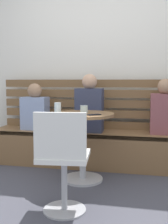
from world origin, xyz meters
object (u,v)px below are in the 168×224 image
object	(u,v)px
white_chair	(63,159)
cup_glass_short	(84,109)
person_child_left	(165,110)
phone_on_table	(94,115)
person_adult	(89,106)
cafe_table	(83,133)
booth_bench	(93,148)
cup_glass_tall	(58,108)
person_child_middle	(35,109)

from	to	relation	value
white_chair	cup_glass_short	distance (m)	0.90
person_child_left	phone_on_table	xyz separation A→B (m)	(-0.74, -0.74, 0.01)
white_chair	person_adult	distance (m)	1.39
cafe_table	phone_on_table	distance (m)	0.30
booth_bench	person_child_left	bearing A→B (deg)	2.24
white_chair	person_child_left	size ratio (longest dim) A/B	1.26
white_chair	person_adult	xyz separation A→B (m)	(-0.05, 1.36, 0.30)
cafe_table	person_child_left	xyz separation A→B (m)	(0.89, 0.60, 0.22)
cup_glass_tall	phone_on_table	xyz separation A→B (m)	(0.39, -0.01, -0.06)
white_chair	phone_on_table	xyz separation A→B (m)	(0.13, 0.67, 0.28)
person_adult	person_child_middle	size ratio (longest dim) A/B	1.19
person_adult	white_chair	bearing A→B (deg)	-87.91
white_chair	person_child_middle	distance (m)	1.62
person_child_left	phone_on_table	bearing A→B (deg)	-135.05
booth_bench	white_chair	xyz separation A→B (m)	(-0.00, -1.38, 0.24)
booth_bench	person_adult	distance (m)	0.55
booth_bench	white_chair	distance (m)	1.40
booth_bench	cafe_table	size ratio (longest dim) A/B	3.65
cup_glass_short	cup_glass_tall	xyz separation A→B (m)	(-0.25, -0.16, 0.02)
white_chair	phone_on_table	distance (m)	0.74
cup_glass_short	phone_on_table	world-z (taller)	cup_glass_short
person_child_left	cup_glass_short	bearing A→B (deg)	-147.12
person_child_middle	cup_glass_tall	world-z (taller)	person_child_middle
person_child_left	cup_glass_short	distance (m)	1.05
cup_glass_tall	phone_on_table	distance (m)	0.39
person_child_middle	phone_on_table	size ratio (longest dim) A/B	4.38
cup_glass_short	person_adult	bearing A→B (deg)	94.59
cup_glass_tall	booth_bench	bearing A→B (deg)	69.77
person_child_middle	phone_on_table	distance (m)	1.17
person_adult	person_child_middle	bearing A→B (deg)	177.76
person_adult	person_child_middle	world-z (taller)	person_adult
booth_bench	person_child_left	world-z (taller)	person_child_left
phone_on_table	booth_bench	bearing A→B (deg)	-34.90
cup_glass_short	phone_on_table	distance (m)	0.22
booth_bench	phone_on_table	size ratio (longest dim) A/B	19.29
cafe_table	phone_on_table	world-z (taller)	phone_on_table
cafe_table	person_adult	world-z (taller)	person_adult
cafe_table	person_child_left	size ratio (longest dim) A/B	1.10
booth_bench	cup_glass_tall	world-z (taller)	cup_glass_tall
cup_glass_short	cup_glass_tall	distance (m)	0.29
cup_glass_tall	cup_glass_short	bearing A→B (deg)	32.69
person_child_left	cup_glass_tall	distance (m)	1.34
cafe_table	person_child_middle	size ratio (longest dim) A/B	1.21
cafe_table	cup_glass_tall	bearing A→B (deg)	-151.78
booth_bench	cup_glass_tall	bearing A→B (deg)	-110.23
booth_bench	person_adult	size ratio (longest dim) A/B	3.69
person_child_middle	cup_glass_short	bearing A→B (deg)	-34.52
person_adult	phone_on_table	distance (m)	0.71
person_child_left	cup_glass_short	xyz separation A→B (m)	(-0.88, -0.57, 0.04)
person_child_left	booth_bench	bearing A→B (deg)	-177.76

